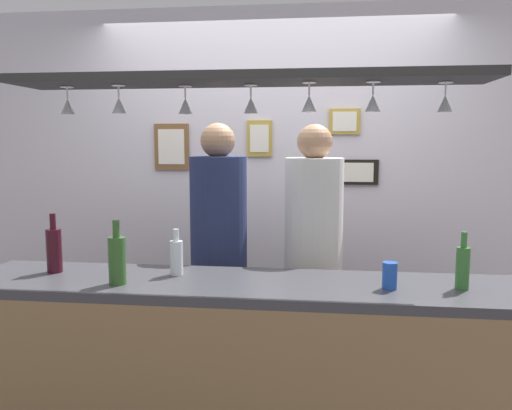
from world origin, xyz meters
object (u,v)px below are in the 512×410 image
object	(u,v)px
picture_frame_crest	(259,138)
bottle_champagne_green	(117,259)
bottle_soda_clear	(176,257)
picture_frame_upper_small	(344,122)
drink_can	(390,276)
picture_frame_caricature	(172,147)
bottle_wine_dark_red	(54,249)
picture_frame_lower_pair	(357,172)
person_middle_navy_shirt	(219,239)
bottle_beer_green_import	(463,267)
person_right_white_patterned_shirt	(313,242)

from	to	relation	value
picture_frame_crest	bottle_champagne_green	bearing A→B (deg)	-107.65
bottle_soda_clear	picture_frame_upper_small	size ratio (longest dim) A/B	1.05
bottle_soda_clear	picture_frame_crest	bearing A→B (deg)	78.99
drink_can	picture_frame_caricature	distance (m)	2.10
bottle_wine_dark_red	bottle_champagne_green	world-z (taller)	same
bottle_wine_dark_red	picture_frame_lower_pair	xyz separation A→B (m)	(1.59, 1.35, 0.32)
bottle_wine_dark_red	picture_frame_lower_pair	world-z (taller)	picture_frame_lower_pair
bottle_wine_dark_red	picture_frame_caricature	distance (m)	1.46
person_middle_navy_shirt	bottle_champagne_green	xyz separation A→B (m)	(-0.32, -0.77, 0.04)
bottle_wine_dark_red	bottle_beer_green_import	world-z (taller)	bottle_wine_dark_red
person_middle_navy_shirt	bottle_beer_green_import	size ratio (longest dim) A/B	6.72
person_middle_navy_shirt	bottle_champagne_green	size ratio (longest dim) A/B	5.82
bottle_wine_dark_red	bottle_beer_green_import	distance (m)	1.96
person_middle_navy_shirt	picture_frame_upper_small	xyz separation A→B (m)	(0.77, 0.75, 0.72)
person_right_white_patterned_shirt	drink_can	bearing A→B (deg)	-63.59
bottle_soda_clear	picture_frame_caricature	world-z (taller)	picture_frame_caricature
bottle_champagne_green	picture_frame_crest	xyz separation A→B (m)	(0.48, 1.52, 0.56)
person_middle_navy_shirt	picture_frame_caricature	size ratio (longest dim) A/B	5.14
person_middle_navy_shirt	picture_frame_upper_small	distance (m)	1.29
person_right_white_patterned_shirt	picture_frame_crest	distance (m)	1.05
person_middle_navy_shirt	bottle_soda_clear	size ratio (longest dim) A/B	7.59
picture_frame_lower_pair	picture_frame_upper_small	bearing A→B (deg)	180.00
bottle_soda_clear	bottle_beer_green_import	world-z (taller)	bottle_beer_green_import
bottle_soda_clear	bottle_beer_green_import	xyz separation A→B (m)	(1.33, -0.09, 0.01)
bottle_wine_dark_red	picture_frame_lower_pair	bearing A→B (deg)	40.32
person_right_white_patterned_shirt	picture_frame_caricature	world-z (taller)	picture_frame_caricature
person_right_white_patterned_shirt	picture_frame_caricature	xyz separation A→B (m)	(-1.07, 0.75, 0.55)
bottle_champagne_green	bottle_beer_green_import	bearing A→B (deg)	3.93
person_right_white_patterned_shirt	picture_frame_caricature	bearing A→B (deg)	144.88
person_middle_navy_shirt	bottle_wine_dark_red	world-z (taller)	person_middle_navy_shirt
person_right_white_patterned_shirt	bottle_beer_green_import	xyz separation A→B (m)	(0.67, -0.66, 0.03)
person_middle_navy_shirt	drink_can	distance (m)	1.15
picture_frame_crest	picture_frame_caricature	distance (m)	0.66
bottle_champagne_green	bottle_soda_clear	size ratio (longest dim) A/B	1.30
bottle_wine_dark_red	drink_can	distance (m)	1.64
bottle_soda_clear	picture_frame_caricature	size ratio (longest dim) A/B	0.68
bottle_champagne_green	bottle_beer_green_import	distance (m)	1.56
drink_can	picture_frame_lower_pair	xyz separation A→B (m)	(-0.05, 1.45, 0.38)
bottle_wine_dark_red	drink_can	size ratio (longest dim) A/B	2.46
bottle_champagne_green	drink_can	size ratio (longest dim) A/B	2.46
drink_can	picture_frame_upper_small	world-z (taller)	picture_frame_upper_small
bottle_soda_clear	drink_can	xyz separation A→B (m)	(1.01, -0.12, -0.03)
person_right_white_patterned_shirt	bottle_champagne_green	bearing A→B (deg)	-139.15
picture_frame_upper_small	bottle_soda_clear	bearing A→B (deg)	-123.14
bottle_soda_clear	picture_frame_lower_pair	world-z (taller)	picture_frame_lower_pair
person_right_white_patterned_shirt	bottle_champagne_green	world-z (taller)	person_right_white_patterned_shirt
bottle_champagne_green	picture_frame_upper_small	world-z (taller)	picture_frame_upper_small
picture_frame_caricature	bottle_wine_dark_red	bearing A→B (deg)	-99.50
picture_frame_lower_pair	picture_frame_caricature	size ratio (longest dim) A/B	0.88
drink_can	picture_frame_crest	world-z (taller)	picture_frame_crest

